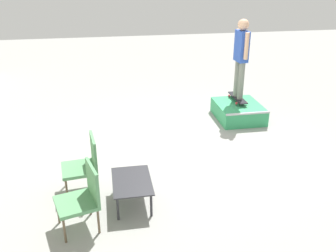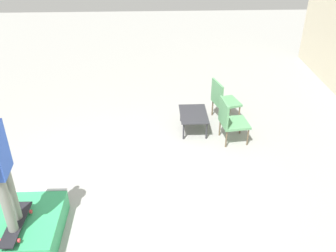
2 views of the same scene
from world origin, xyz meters
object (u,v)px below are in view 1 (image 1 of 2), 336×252
at_px(patio_chair_right, 85,162).
at_px(skate_ramp_box, 238,111).
at_px(person_skater, 241,52).
at_px(coffee_table, 132,183).
at_px(skateboard_on_ramp, 238,98).
at_px(patio_chair_left, 83,195).

bearing_deg(patio_chair_right, skate_ramp_box, 118.47).
xyz_separation_m(person_skater, patio_chair_right, (-2.59, 3.38, -0.99)).
height_order(skate_ramp_box, person_skater, person_skater).
distance_m(coffee_table, patio_chair_right, 0.83).
xyz_separation_m(coffee_table, patio_chair_right, (0.47, 0.67, 0.15)).
relative_size(skate_ramp_box, patio_chair_right, 1.32).
bearing_deg(person_skater, skateboard_on_ramp, -3.54).
bearing_deg(patio_chair_left, skateboard_on_ramp, 120.44).
distance_m(person_skater, coffee_table, 4.24).
distance_m(skate_ramp_box, person_skater, 1.32).
xyz_separation_m(skateboard_on_ramp, patio_chair_left, (-3.48, 3.38, 0.05)).
relative_size(person_skater, patio_chair_right, 1.94).
bearing_deg(skate_ramp_box, person_skater, -10.38).
relative_size(person_skater, coffee_table, 2.08).
bearing_deg(patio_chair_left, skate_ramp_box, 119.10).
xyz_separation_m(skate_ramp_box, coffee_table, (-2.86, 2.67, 0.16)).
bearing_deg(patio_chair_right, coffee_table, 48.13).
height_order(skate_ramp_box, patio_chair_left, patio_chair_left).
xyz_separation_m(skateboard_on_ramp, coffee_table, (-3.05, 2.71, -0.10)).
bearing_deg(skate_ramp_box, patio_chair_left, 134.51).
distance_m(skate_ramp_box, skateboard_on_ramp, 0.33).
distance_m(patio_chair_left, patio_chair_right, 0.89).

